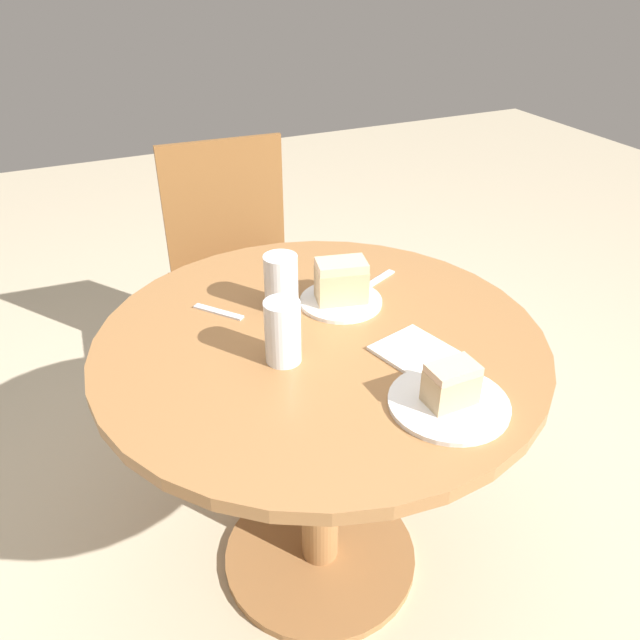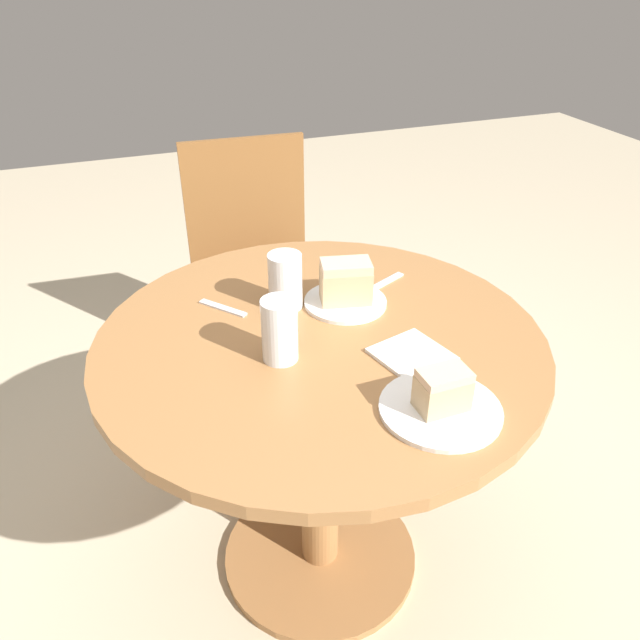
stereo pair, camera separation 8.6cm
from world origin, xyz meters
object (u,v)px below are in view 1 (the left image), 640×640
Objects in this scene: cake_slice_near at (341,281)px; glass_lemonade at (281,286)px; plate_far at (449,403)px; plate_near at (341,301)px; cake_slice_far at (451,384)px; chair at (238,272)px; glass_water at (283,336)px.

cake_slice_near is 0.98× the size of glass_lemonade.
glass_lemonade reaches higher than plate_far.
plate_near is 0.43m from cake_slice_far.
plate_near is at bearing 0.00° from cake_slice_near.
cake_slice_far is 0.49m from glass_lemonade.
plate_far is at bearing -72.11° from glass_lemonade.
glass_lemonade is at bearing 107.89° from cake_slice_far.
chair is at bearing 91.76° from plate_far.
plate_near is 1.50× the size of cake_slice_near.
chair is at bearing 91.63° from plate_near.
glass_lemonade reaches higher than cake_slice_near.
glass_water is at bearing -97.83° from chair.
glass_lemonade is 0.21m from glass_water.
chair reaches higher than glass_lemonade.
plate_far is 1.71× the size of glass_lemonade.
chair is 0.81m from glass_lemonade.
chair reaches higher than cake_slice_near.
cake_slice_near reaches higher than cake_slice_far.
chair is 6.81× the size of glass_lemonade.
glass_water is (-0.08, -0.20, 0.00)m from glass_lemonade.
chair is at bearing 91.76° from cake_slice_far.
chair is 3.99× the size of plate_far.
cake_slice_far is 0.35m from glass_water.
plate_near is 0.86× the size of plate_far.
cake_slice_near reaches higher than plate_near.
cake_slice_near reaches higher than plate_far.
chair is 1.24m from cake_slice_far.
cake_slice_near is at bearing 92.00° from plate_far.
glass_water is at bearing -142.89° from cake_slice_near.
glass_water is (-0.19, -0.93, 0.34)m from chair.
cake_slice_far is at bearing -88.00° from plate_near.
plate_far is at bearing 0.00° from cake_slice_far.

